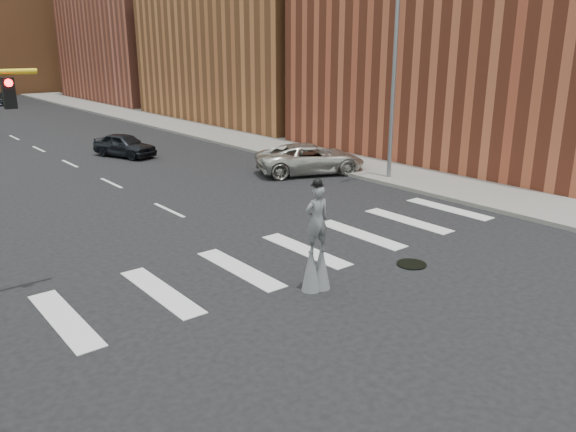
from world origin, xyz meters
The scene contains 8 objects.
ground_plane centered at (0.00, 0.00, 0.00)m, with size 160.00×160.00×0.00m, color black.
sidewalk_right centered at (12.50, 25.00, 0.09)m, with size 5.00×90.00×0.18m, color slate.
manhole centered at (3.00, -2.00, 0.02)m, with size 0.90×0.90×0.04m, color black.
building_far centered at (22.00, 54.00, 10.00)m, with size 16.00×22.00×20.00m, color #974A38.
streetlight centered at (10.90, 6.00, 4.90)m, with size 2.05×0.20×9.00m.
stilt_performer centered at (-0.45, -1.50, 1.27)m, with size 0.83×0.58×3.12m.
suv_crossing centered at (9.00, 9.62, 0.78)m, with size 2.59×5.61×1.56m, color #BAB7B0.
car_near centered at (3.32, 20.04, 0.70)m, with size 1.65×4.11×1.40m, color black.
Camera 1 is at (-9.91, -12.05, 6.41)m, focal length 35.00 mm.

